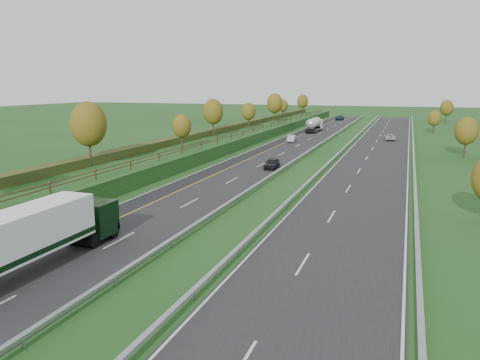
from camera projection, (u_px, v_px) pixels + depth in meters
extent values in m
plane|color=#1A4418|center=(317.00, 160.00, 73.51)|extent=(400.00, 400.00, 0.00)
cube|color=black|center=(276.00, 153.00, 80.77)|extent=(10.50, 200.00, 0.04)
cube|color=black|center=(375.00, 158.00, 75.31)|extent=(10.50, 200.00, 0.04)
cube|color=black|center=(256.00, 152.00, 82.01)|extent=(3.00, 200.00, 0.04)
cube|color=silver|center=(249.00, 151.00, 82.43)|extent=(0.15, 200.00, 0.01)
cube|color=gold|center=(264.00, 152.00, 81.50)|extent=(0.15, 200.00, 0.01)
cube|color=silver|center=(305.00, 154.00, 79.09)|extent=(0.15, 200.00, 0.01)
cube|color=silver|center=(343.00, 156.00, 76.97)|extent=(0.15, 200.00, 0.01)
cube|color=silver|center=(408.00, 159.00, 73.63)|extent=(0.15, 200.00, 0.01)
cube|color=silver|center=(119.00, 240.00, 35.15)|extent=(0.15, 4.00, 0.01)
cube|color=silver|center=(303.00, 264.00, 30.52)|extent=(0.15, 4.00, 0.01)
cube|color=silver|center=(189.00, 203.00, 46.22)|extent=(0.15, 4.00, 0.01)
cube|color=silver|center=(331.00, 216.00, 41.59)|extent=(0.15, 4.00, 0.01)
cube|color=silver|center=(232.00, 180.00, 57.28)|extent=(0.15, 4.00, 0.01)
cube|color=silver|center=(348.00, 189.00, 52.66)|extent=(0.15, 4.00, 0.01)
cube|color=silver|center=(261.00, 165.00, 68.35)|extent=(0.15, 4.00, 0.01)
cube|color=silver|center=(359.00, 171.00, 63.73)|extent=(0.15, 4.00, 0.01)
cube|color=silver|center=(282.00, 154.00, 79.42)|extent=(0.15, 4.00, 0.01)
cube|color=silver|center=(367.00, 158.00, 74.80)|extent=(0.15, 4.00, 0.01)
cube|color=silver|center=(298.00, 145.00, 90.49)|extent=(0.15, 4.00, 0.01)
cube|color=silver|center=(372.00, 149.00, 85.87)|extent=(0.15, 4.00, 0.01)
cube|color=silver|center=(310.00, 139.00, 101.56)|extent=(0.15, 4.00, 0.01)
cube|color=silver|center=(377.00, 141.00, 96.93)|extent=(0.15, 4.00, 0.01)
cube|color=silver|center=(320.00, 133.00, 112.63)|extent=(0.15, 4.00, 0.01)
cube|color=silver|center=(380.00, 136.00, 108.00)|extent=(0.15, 4.00, 0.01)
cube|color=silver|center=(328.00, 129.00, 123.70)|extent=(0.15, 4.00, 0.01)
cube|color=silver|center=(383.00, 131.00, 119.07)|extent=(0.15, 4.00, 0.01)
cube|color=silver|center=(335.00, 126.00, 134.77)|extent=(0.15, 4.00, 0.01)
cube|color=silver|center=(385.00, 127.00, 130.14)|extent=(0.15, 4.00, 0.01)
cube|color=silver|center=(341.00, 122.00, 145.84)|extent=(0.15, 4.00, 0.01)
cube|color=silver|center=(387.00, 124.00, 141.21)|extent=(0.15, 4.00, 0.01)
cube|color=silver|center=(345.00, 120.00, 156.91)|extent=(0.15, 4.00, 0.01)
cube|color=silver|center=(389.00, 121.00, 152.28)|extent=(0.15, 4.00, 0.01)
cube|color=silver|center=(350.00, 118.00, 167.98)|extent=(0.15, 4.00, 0.01)
cube|color=silver|center=(391.00, 118.00, 163.35)|extent=(0.15, 4.00, 0.01)
cube|color=#1A4418|center=(207.00, 144.00, 84.87)|extent=(12.00, 200.00, 2.00)
cube|color=#2A3917|center=(197.00, 135.00, 85.22)|extent=(2.20, 180.00, 1.10)
cube|color=#422B19|center=(230.00, 136.00, 83.07)|extent=(0.08, 184.00, 0.10)
cube|color=#422B19|center=(230.00, 134.00, 82.99)|extent=(0.08, 184.00, 0.10)
cube|color=#422B19|center=(50.00, 187.00, 41.55)|extent=(0.12, 0.12, 1.20)
cube|color=#422B19|center=(96.00, 174.00, 47.55)|extent=(0.12, 0.12, 1.20)
cube|color=#422B19|center=(131.00, 164.00, 53.54)|extent=(0.12, 0.12, 1.20)
cube|color=#422B19|center=(159.00, 156.00, 59.54)|extent=(0.12, 0.12, 1.20)
cube|color=#422B19|center=(182.00, 150.00, 65.54)|extent=(0.12, 0.12, 1.20)
cube|color=#422B19|center=(201.00, 144.00, 71.53)|extent=(0.12, 0.12, 1.20)
cube|color=#422B19|center=(217.00, 140.00, 77.53)|extent=(0.12, 0.12, 1.20)
cube|color=#422B19|center=(231.00, 136.00, 83.52)|extent=(0.12, 0.12, 1.20)
cube|color=#422B19|center=(243.00, 132.00, 89.52)|extent=(0.12, 0.12, 1.20)
cube|color=#422B19|center=(254.00, 129.00, 95.52)|extent=(0.12, 0.12, 1.20)
cube|color=#422B19|center=(263.00, 127.00, 101.51)|extent=(0.12, 0.12, 1.20)
cube|color=#422B19|center=(271.00, 124.00, 107.51)|extent=(0.12, 0.12, 1.20)
cube|color=#422B19|center=(279.00, 122.00, 113.50)|extent=(0.12, 0.12, 1.20)
cube|color=#422B19|center=(285.00, 121.00, 119.50)|extent=(0.12, 0.12, 1.20)
cube|color=#422B19|center=(291.00, 119.00, 125.50)|extent=(0.12, 0.12, 1.20)
cube|color=#422B19|center=(297.00, 117.00, 131.49)|extent=(0.12, 0.12, 1.20)
cube|color=#422B19|center=(302.00, 116.00, 137.49)|extent=(0.12, 0.12, 1.20)
cube|color=#422B19|center=(306.00, 115.00, 143.48)|extent=(0.12, 0.12, 1.20)
cube|color=#422B19|center=(310.00, 113.00, 149.48)|extent=(0.12, 0.12, 1.20)
cube|color=#422B19|center=(314.00, 112.00, 155.48)|extent=(0.12, 0.12, 1.20)
cube|color=#422B19|center=(318.00, 111.00, 161.47)|extent=(0.12, 0.12, 1.20)
cube|color=#422B19|center=(321.00, 110.00, 167.47)|extent=(0.12, 0.12, 1.20)
cube|color=#93969B|center=(309.00, 151.00, 78.76)|extent=(0.32, 200.00, 0.18)
cube|color=#93969B|center=(23.00, 343.00, 20.71)|extent=(0.10, 0.14, 0.56)
cube|color=#93969B|center=(116.00, 282.00, 27.17)|extent=(0.10, 0.14, 0.56)
cube|color=#93969B|center=(172.00, 244.00, 33.63)|extent=(0.10, 0.14, 0.56)
cube|color=#93969B|center=(211.00, 218.00, 40.09)|extent=(0.10, 0.14, 0.56)
cube|color=#93969B|center=(238.00, 200.00, 46.54)|extent=(0.10, 0.14, 0.56)
cube|color=#93969B|center=(259.00, 186.00, 53.00)|extent=(0.10, 0.14, 0.56)
cube|color=#93969B|center=(276.00, 175.00, 59.46)|extent=(0.10, 0.14, 0.56)
cube|color=#93969B|center=(289.00, 166.00, 65.92)|extent=(0.10, 0.14, 0.56)
cube|color=#93969B|center=(300.00, 159.00, 72.37)|extent=(0.10, 0.14, 0.56)
cube|color=#93969B|center=(309.00, 153.00, 78.83)|extent=(0.10, 0.14, 0.56)
cube|color=#93969B|center=(317.00, 148.00, 85.29)|extent=(0.10, 0.14, 0.56)
cube|color=#93969B|center=(323.00, 143.00, 91.74)|extent=(0.10, 0.14, 0.56)
cube|color=#93969B|center=(329.00, 139.00, 98.20)|extent=(0.10, 0.14, 0.56)
cube|color=#93969B|center=(334.00, 136.00, 104.66)|extent=(0.10, 0.14, 0.56)
cube|color=#93969B|center=(339.00, 133.00, 111.12)|extent=(0.10, 0.14, 0.56)
cube|color=#93969B|center=(342.00, 131.00, 117.57)|extent=(0.10, 0.14, 0.56)
cube|color=#93969B|center=(346.00, 128.00, 124.03)|extent=(0.10, 0.14, 0.56)
cube|color=#93969B|center=(349.00, 126.00, 130.49)|extent=(0.10, 0.14, 0.56)
cube|color=#93969B|center=(352.00, 124.00, 136.95)|extent=(0.10, 0.14, 0.56)
cube|color=#93969B|center=(355.00, 122.00, 143.40)|extent=(0.10, 0.14, 0.56)
cube|color=#93969B|center=(357.00, 121.00, 149.86)|extent=(0.10, 0.14, 0.56)
cube|color=#93969B|center=(359.00, 119.00, 156.32)|extent=(0.10, 0.14, 0.56)
cube|color=#93969B|center=(361.00, 118.00, 162.78)|extent=(0.10, 0.14, 0.56)
cube|color=#93969B|center=(363.00, 117.00, 169.23)|extent=(0.10, 0.14, 0.56)
cube|color=#93969B|center=(340.00, 152.00, 77.08)|extent=(0.32, 200.00, 0.18)
cube|color=#93969B|center=(195.00, 295.00, 25.48)|extent=(0.10, 0.14, 0.56)
cube|color=#93969B|center=(239.00, 252.00, 31.94)|extent=(0.10, 0.14, 0.56)
cube|color=#93969B|center=(268.00, 224.00, 38.40)|extent=(0.10, 0.14, 0.56)
cube|color=#93969B|center=(288.00, 204.00, 44.86)|extent=(0.10, 0.14, 0.56)
cube|color=#93969B|center=(304.00, 189.00, 51.31)|extent=(0.10, 0.14, 0.56)
cube|color=#93969B|center=(316.00, 178.00, 57.77)|extent=(0.10, 0.14, 0.56)
cube|color=#93969B|center=(325.00, 168.00, 64.23)|extent=(0.10, 0.14, 0.56)
cube|color=#93969B|center=(333.00, 161.00, 70.69)|extent=(0.10, 0.14, 0.56)
cube|color=#93969B|center=(339.00, 154.00, 77.14)|extent=(0.10, 0.14, 0.56)
cube|color=#93969B|center=(345.00, 149.00, 83.60)|extent=(0.10, 0.14, 0.56)
cube|color=#93969B|center=(350.00, 144.00, 90.06)|extent=(0.10, 0.14, 0.56)
cube|color=#93969B|center=(354.00, 140.00, 96.52)|extent=(0.10, 0.14, 0.56)
cube|color=#93969B|center=(357.00, 137.00, 102.97)|extent=(0.10, 0.14, 0.56)
cube|color=#93969B|center=(361.00, 134.00, 109.43)|extent=(0.10, 0.14, 0.56)
cube|color=#93969B|center=(363.00, 131.00, 115.89)|extent=(0.10, 0.14, 0.56)
cube|color=#93969B|center=(366.00, 129.00, 122.34)|extent=(0.10, 0.14, 0.56)
cube|color=#93969B|center=(368.00, 127.00, 128.80)|extent=(0.10, 0.14, 0.56)
cube|color=#93969B|center=(370.00, 125.00, 135.26)|extent=(0.10, 0.14, 0.56)
cube|color=#93969B|center=(372.00, 123.00, 141.72)|extent=(0.10, 0.14, 0.56)
cube|color=#93969B|center=(374.00, 121.00, 148.17)|extent=(0.10, 0.14, 0.56)
cube|color=#93969B|center=(375.00, 120.00, 154.63)|extent=(0.10, 0.14, 0.56)
cube|color=#93969B|center=(377.00, 118.00, 161.09)|extent=(0.10, 0.14, 0.56)
cube|color=#93969B|center=(378.00, 117.00, 167.55)|extent=(0.10, 0.14, 0.56)
cube|color=#93969B|center=(414.00, 156.00, 73.27)|extent=(0.32, 200.00, 0.18)
cube|color=#93969B|center=(420.00, 331.00, 21.68)|extent=(0.10, 0.14, 0.56)
cube|color=#93969B|center=(417.00, 239.00, 34.60)|extent=(0.10, 0.14, 0.56)
cube|color=#93969B|center=(415.00, 197.00, 47.51)|extent=(0.10, 0.14, 0.56)
cube|color=#93969B|center=(414.00, 173.00, 60.43)|extent=(0.10, 0.14, 0.56)
cube|color=#93969B|center=(414.00, 158.00, 73.34)|extent=(0.10, 0.14, 0.56)
cube|color=#93969B|center=(413.00, 147.00, 86.26)|extent=(0.10, 0.14, 0.56)
cube|color=#93969B|center=(413.00, 139.00, 99.17)|extent=(0.10, 0.14, 0.56)
cube|color=#93969B|center=(413.00, 133.00, 112.09)|extent=(0.10, 0.14, 0.56)
cube|color=#93969B|center=(412.00, 128.00, 125.00)|extent=(0.10, 0.14, 0.56)
cube|color=#93969B|center=(412.00, 124.00, 137.91)|extent=(0.10, 0.14, 0.56)
cube|color=#93969B|center=(412.00, 120.00, 150.83)|extent=(0.10, 0.14, 0.56)
cube|color=#93969B|center=(412.00, 118.00, 163.74)|extent=(0.10, 0.14, 0.56)
cylinder|color=#2D2116|center=(90.00, 153.00, 55.17)|extent=(0.24, 0.24, 3.15)
ellipsoid|color=#4F4011|center=(88.00, 124.00, 54.48)|extent=(4.20, 4.20, 5.25)
cylinder|color=#2D2116|center=(182.00, 142.00, 70.88)|extent=(0.24, 0.24, 2.16)
ellipsoid|color=#4F4011|center=(182.00, 126.00, 70.41)|extent=(2.88, 2.88, 3.60)
cylinder|color=#2D2116|center=(213.00, 129.00, 88.24)|extent=(0.24, 0.24, 2.88)
ellipsoid|color=#4F4011|center=(213.00, 112.00, 87.61)|extent=(3.84, 3.84, 4.80)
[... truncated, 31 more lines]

